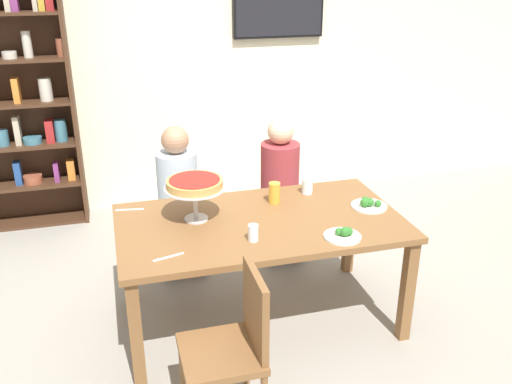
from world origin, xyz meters
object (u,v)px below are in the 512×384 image
(salad_plate_near_diner, at_px, (343,235))
(dining_table, at_px, (260,232))
(television, at_px, (279,9))
(cutlery_fork_near, at_px, (168,257))
(diner_far_right, at_px, (279,199))
(bookshelf, at_px, (6,97))
(chair_near_left, at_px, (234,342))
(water_glass_clear_near, at_px, (253,233))
(water_glass_clear_far, at_px, (307,186))
(diner_far_left, at_px, (179,211))
(cutlery_knife_near, at_px, (130,210))
(beer_glass_amber_tall, at_px, (274,193))
(deep_dish_pizza_stand, at_px, (195,186))
(salad_plate_far_diner, at_px, (369,204))

(salad_plate_near_diner, bearing_deg, dining_table, 138.70)
(television, distance_m, cutlery_fork_near, 2.99)
(television, bearing_deg, diner_far_right, -106.37)
(bookshelf, bearing_deg, television, 2.27)
(salad_plate_near_diner, bearing_deg, chair_near_left, -149.64)
(television, bearing_deg, water_glass_clear_near, -110.49)
(dining_table, relative_size, water_glass_clear_far, 17.58)
(diner_far_left, distance_m, cutlery_knife_near, 0.63)
(chair_near_left, bearing_deg, cutlery_fork_near, 27.46)
(chair_near_left, bearing_deg, beer_glass_amber_tall, -26.81)
(television, height_order, deep_dish_pizza_stand, television)
(diner_far_right, height_order, deep_dish_pizza_stand, diner_far_right)
(diner_far_left, height_order, water_glass_clear_far, diner_far_left)
(dining_table, relative_size, diner_far_left, 1.54)
(chair_near_left, distance_m, water_glass_clear_near, 0.68)
(deep_dish_pizza_stand, bearing_deg, beer_glass_amber_tall, 12.13)
(chair_near_left, distance_m, cutlery_knife_near, 1.27)
(television, relative_size, diner_far_left, 0.75)
(diner_far_left, height_order, cutlery_fork_near, diner_far_left)
(bookshelf, bearing_deg, salad_plate_near_diner, -48.78)
(beer_glass_amber_tall, xyz_separation_m, cutlery_knife_near, (-0.94, 0.14, -0.07))
(chair_near_left, bearing_deg, salad_plate_near_diner, -59.64)
(cutlery_knife_near, bearing_deg, water_glass_clear_near, 146.78)
(water_glass_clear_near, bearing_deg, diner_far_left, 105.41)
(diner_far_left, height_order, diner_far_right, same)
(dining_table, distance_m, diner_far_left, 0.92)
(bookshelf, relative_size, salad_plate_near_diner, 10.02)
(diner_far_right, xyz_separation_m, beer_glass_amber_tall, (-0.23, -0.59, 0.32))
(cutlery_knife_near, bearing_deg, diner_far_left, -120.25)
(diner_far_right, bearing_deg, diner_far_left, -89.49)
(television, height_order, water_glass_clear_far, television)
(dining_table, bearing_deg, television, 69.98)
(salad_plate_near_diner, relative_size, water_glass_clear_far, 2.19)
(deep_dish_pizza_stand, relative_size, water_glass_clear_far, 3.73)
(deep_dish_pizza_stand, height_order, cutlery_fork_near, deep_dish_pizza_stand)
(salad_plate_far_diner, height_order, cutlery_fork_near, salad_plate_far_diner)
(salad_plate_far_diner, height_order, cutlery_knife_near, salad_plate_far_diner)
(deep_dish_pizza_stand, bearing_deg, diner_far_right, 42.34)
(deep_dish_pizza_stand, height_order, salad_plate_far_diner, deep_dish_pizza_stand)
(water_glass_clear_near, distance_m, cutlery_knife_near, 0.91)
(dining_table, distance_m, water_glass_clear_far, 0.56)
(salad_plate_near_diner, bearing_deg, television, 81.60)
(chair_near_left, xyz_separation_m, cutlery_knife_near, (-0.42, 1.17, 0.26))
(salad_plate_far_diner, bearing_deg, deep_dish_pizza_stand, 173.94)
(deep_dish_pizza_stand, xyz_separation_m, cutlery_fork_near, (-0.23, -0.43, -0.23))
(diner_far_left, height_order, cutlery_knife_near, diner_far_left)
(cutlery_fork_near, bearing_deg, television, 45.37)
(beer_glass_amber_tall, bearing_deg, cutlery_fork_near, -144.66)
(deep_dish_pizza_stand, relative_size, water_glass_clear_near, 3.76)
(water_glass_clear_near, bearing_deg, salad_plate_near_diner, -11.39)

